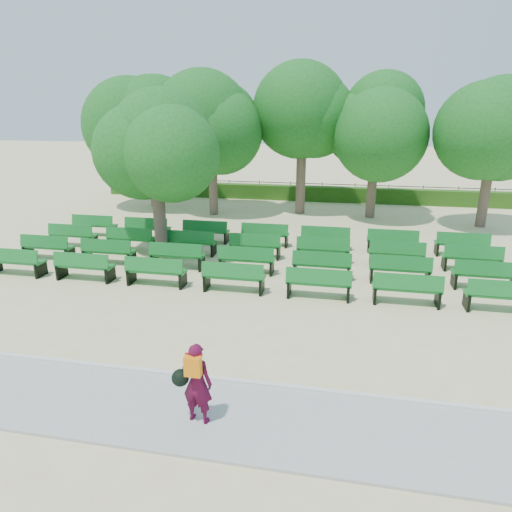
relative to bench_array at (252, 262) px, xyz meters
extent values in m
plane|color=beige|center=(0.79, -1.28, -0.10)|extent=(120.00, 120.00, 0.00)
cube|color=#A6A6A2|center=(0.79, -8.68, -0.07)|extent=(30.00, 2.20, 0.06)
cube|color=silver|center=(0.79, -7.53, -0.05)|extent=(30.00, 0.12, 0.10)
cube|color=#295415|center=(0.79, 12.72, 0.35)|extent=(26.00, 0.70, 0.90)
cube|color=#136E25|center=(0.00, 0.02, 0.39)|extent=(1.96, 0.57, 0.07)
cube|color=#136E25|center=(0.00, -0.21, 0.66)|extent=(1.95, 0.17, 0.46)
cylinder|color=brown|center=(-3.59, 0.21, 1.31)|extent=(0.47, 0.47, 2.83)
ellipsoid|color=#1A611E|center=(-3.59, 0.21, 3.80)|extent=(3.92, 3.92, 3.53)
imported|color=#4C0A26|center=(0.84, -8.87, 0.74)|extent=(0.61, 0.44, 1.55)
cube|color=orange|center=(0.84, -9.04, 1.18)|extent=(0.29, 0.15, 0.36)
sphere|color=black|center=(0.55, -8.92, 0.84)|extent=(0.31, 0.31, 0.31)
camera|label=1|loc=(3.22, -15.53, 5.38)|focal=32.00mm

